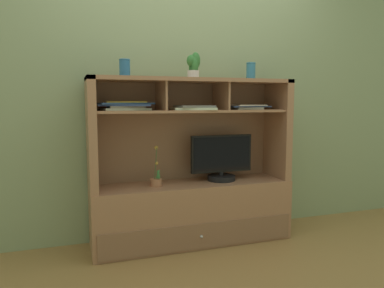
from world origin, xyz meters
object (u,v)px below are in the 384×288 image
(media_console, at_px, (192,192))
(magazine_stack_right, at_px, (193,108))
(potted_succulent, at_px, (193,66))
(accent_vase, at_px, (251,71))
(magazine_stack_left, at_px, (245,107))
(magazine_stack_centre, at_px, (125,106))
(tv_monitor, at_px, (221,161))
(potted_orchid, at_px, (156,180))
(ceramic_vase, at_px, (125,68))

(media_console, xyz_separation_m, magazine_stack_right, (-0.01, -0.06, 0.69))
(potted_succulent, xyz_separation_m, accent_vase, (0.53, 0.05, -0.02))
(magazine_stack_left, distance_m, magazine_stack_right, 0.50)
(potted_succulent, bearing_deg, magazine_stack_centre, 176.29)
(tv_monitor, xyz_separation_m, magazine_stack_left, (0.23, 0.03, 0.45))
(accent_vase, bearing_deg, magazine_stack_centre, -179.22)
(tv_monitor, distance_m, potted_orchid, 0.58)
(tv_monitor, bearing_deg, potted_succulent, -172.72)
(tv_monitor, height_order, accent_vase, accent_vase)
(magazine_stack_right, distance_m, potted_succulent, 0.33)
(media_console, distance_m, potted_orchid, 0.33)
(magazine_stack_centre, relative_size, ceramic_vase, 3.20)
(tv_monitor, bearing_deg, magazine_stack_left, 7.04)
(magazine_stack_centre, distance_m, potted_succulent, 0.62)
(magazine_stack_right, bearing_deg, magazine_stack_left, 9.80)
(potted_succulent, bearing_deg, magazine_stack_left, 7.17)
(potted_succulent, bearing_deg, ceramic_vase, 177.32)
(potted_succulent, distance_m, accent_vase, 0.53)
(potted_orchid, xyz_separation_m, magazine_stack_right, (0.30, -0.03, 0.57))
(media_console, xyz_separation_m, tv_monitor, (0.26, -0.00, 0.25))
(media_console, xyz_separation_m, accent_vase, (0.53, 0.01, 0.99))
(tv_monitor, relative_size, ceramic_vase, 4.01)
(ceramic_vase, bearing_deg, magazine_stack_centre, 84.92)
(magazine_stack_left, height_order, accent_vase, accent_vase)
(magazine_stack_left, height_order, magazine_stack_centre, magazine_stack_centre)
(media_console, xyz_separation_m, potted_orchid, (-0.31, -0.03, 0.13))
(media_console, relative_size, potted_succulent, 8.07)
(tv_monitor, xyz_separation_m, magazine_stack_right, (-0.27, -0.06, 0.45))
(media_console, bearing_deg, magazine_stack_right, -95.17)
(magazine_stack_right, bearing_deg, magazine_stack_centre, 173.60)
(magazine_stack_right, relative_size, potted_succulent, 1.75)
(magazine_stack_centre, relative_size, magazine_stack_right, 1.21)
(magazine_stack_centre, bearing_deg, magazine_stack_left, 1.50)
(potted_orchid, height_order, magazine_stack_right, magazine_stack_right)
(magazine_stack_right, bearing_deg, ceramic_vase, 174.64)
(ceramic_vase, bearing_deg, tv_monitor, 0.60)
(potted_succulent, distance_m, ceramic_vase, 0.53)
(ceramic_vase, bearing_deg, media_console, 1.36)
(media_console, xyz_separation_m, ceramic_vase, (-0.53, -0.01, 0.99))
(potted_orchid, height_order, magazine_stack_centre, magazine_stack_centre)
(media_console, distance_m, magazine_stack_right, 0.69)
(potted_orchid, bearing_deg, tv_monitor, 2.72)
(potted_orchid, xyz_separation_m, magazine_stack_centre, (-0.22, 0.03, 0.58))
(media_console, relative_size, magazine_stack_left, 4.28)
(potted_succulent, bearing_deg, potted_orchid, 178.84)
(media_console, height_order, tv_monitor, media_console)
(accent_vase, bearing_deg, media_console, -178.77)
(potted_succulent, bearing_deg, accent_vase, 5.30)
(tv_monitor, bearing_deg, accent_vase, 3.35)
(ceramic_vase, xyz_separation_m, accent_vase, (1.06, 0.02, 0.01))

